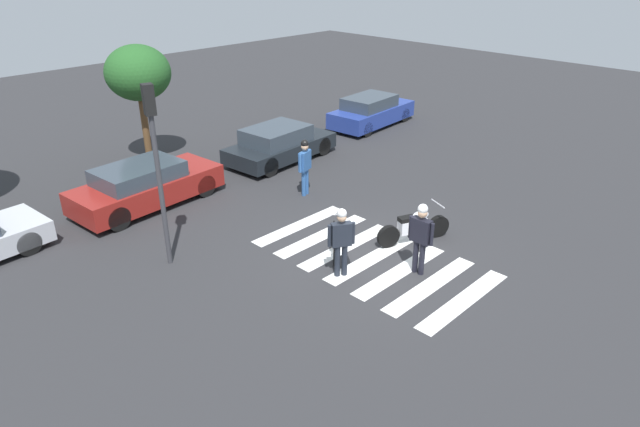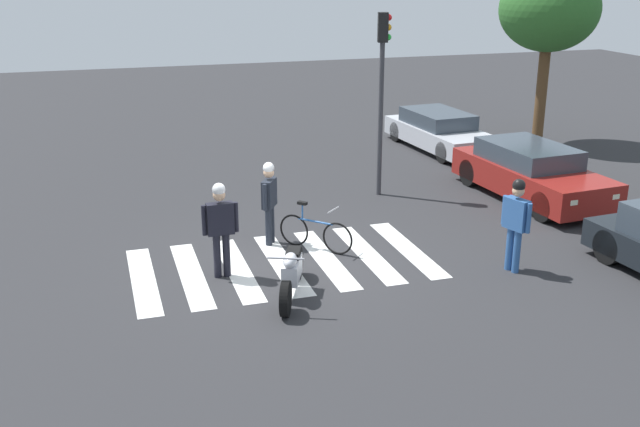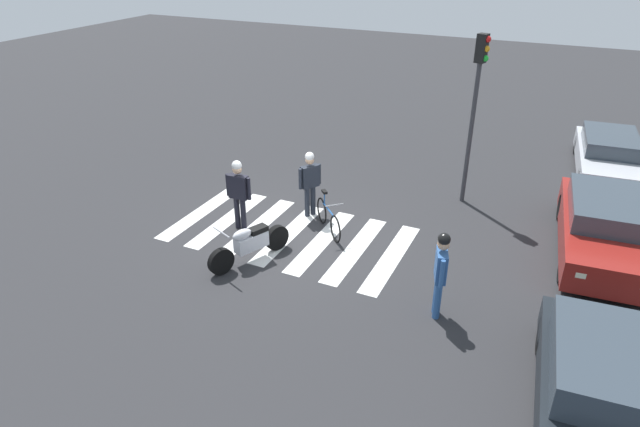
{
  "view_description": "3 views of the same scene",
  "coord_description": "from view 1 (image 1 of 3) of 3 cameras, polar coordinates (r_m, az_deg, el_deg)",
  "views": [
    {
      "loc": [
        -9.87,
        -7.81,
        7.29
      ],
      "look_at": [
        -0.12,
        1.76,
        0.73
      ],
      "focal_mm": 31.52,
      "sensor_mm": 36.0,
      "label": 1
    },
    {
      "loc": [
        13.22,
        -3.32,
        5.71
      ],
      "look_at": [
        0.19,
        0.73,
        1.04
      ],
      "focal_mm": 41.69,
      "sensor_mm": 36.0,
      "label": 2
    },
    {
      "loc": [
        10.56,
        5.8,
        6.81
      ],
      "look_at": [
        0.13,
        0.93,
        0.84
      ],
      "focal_mm": 30.88,
      "sensor_mm": 36.0,
      "label": 3
    }
  ],
  "objects": [
    {
      "name": "pedestrian_bystander",
      "position": [
        17.74,
        -1.55,
        5.14
      ],
      "size": [
        0.66,
        0.34,
        1.85
      ],
      "color": "#2D5999",
      "rests_on": "ground_plane"
    },
    {
      "name": "police_motorcycle",
      "position": [
        15.28,
        9.5,
        -1.32
      ],
      "size": [
        2.06,
        1.05,
        1.03
      ],
      "color": "black",
      "rests_on": "ground_plane"
    },
    {
      "name": "traffic_light_pole",
      "position": [
        13.58,
        -16.4,
        6.28
      ],
      "size": [
        0.3,
        0.35,
        4.54
      ],
      "color": "#38383D",
      "rests_on": "ground_plane"
    },
    {
      "name": "crosswalk_stripes",
      "position": [
        14.54,
        5.31,
        -4.55
      ],
      "size": [
        3.25,
        5.85,
        0.01
      ],
      "color": "silver",
      "rests_on": "ground_plane"
    },
    {
      "name": "street_tree_mid",
      "position": [
        21.13,
        -18.0,
        13.36
      ],
      "size": [
        2.27,
        2.27,
        4.22
      ],
      "color": "brown",
      "rests_on": "ground_plane"
    },
    {
      "name": "car_black_suv",
      "position": [
        20.93,
        -4.16,
        7.04
      ],
      "size": [
        4.38,
        2.21,
        1.32
      ],
      "color": "black",
      "rests_on": "ground_plane"
    },
    {
      "name": "officer_on_foot",
      "position": [
        13.57,
        10.2,
        -2.02
      ],
      "size": [
        0.24,
        0.69,
        1.85
      ],
      "color": "black",
      "rests_on": "ground_plane"
    },
    {
      "name": "car_blue_hatchback",
      "position": [
        25.22,
        5.22,
        10.27
      ],
      "size": [
        4.39,
        2.06,
        1.35
      ],
      "color": "black",
      "rests_on": "ground_plane"
    },
    {
      "name": "leaning_bicycle",
      "position": [
        14.48,
        1.43,
        -2.87
      ],
      "size": [
        1.27,
        1.21,
        1.0
      ],
      "color": "black",
      "rests_on": "ground_plane"
    },
    {
      "name": "car_maroon_wagon",
      "position": [
        17.93,
        -17.3,
        2.75
      ],
      "size": [
        4.69,
        2.18,
        1.36
      ],
      "color": "black",
      "rests_on": "ground_plane"
    },
    {
      "name": "ground_plane",
      "position": [
        14.54,
        5.31,
        -4.56
      ],
      "size": [
        60.0,
        60.0,
        0.0
      ],
      "primitive_type": "plane",
      "color": "#2B2B2D"
    },
    {
      "name": "officer_by_motorcycle",
      "position": [
        13.29,
        2.18,
        -2.47
      ],
      "size": [
        0.59,
        0.42,
        1.79
      ],
      "color": "#1E232D",
      "rests_on": "ground_plane"
    }
  ]
}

